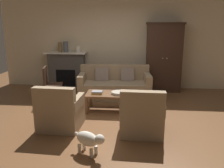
# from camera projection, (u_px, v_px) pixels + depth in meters

# --- Properties ---
(ground_plane) EXTENTS (9.60, 9.60, 0.00)m
(ground_plane) POSITION_uv_depth(u_px,v_px,m) (109.00, 116.00, 5.23)
(ground_plane) COLOR brown
(back_wall) EXTENTS (7.20, 0.10, 2.80)m
(back_wall) POSITION_uv_depth(u_px,v_px,m) (117.00, 43.00, 7.35)
(back_wall) COLOR beige
(back_wall) RESTS_ON ground
(fireplace) EXTENTS (1.26, 0.48, 1.12)m
(fireplace) POSITION_uv_depth(u_px,v_px,m) (67.00, 70.00, 7.44)
(fireplace) COLOR #4C4947
(fireplace) RESTS_ON ground
(armoire) EXTENTS (1.06, 0.57, 2.01)m
(armoire) POSITION_uv_depth(u_px,v_px,m) (164.00, 57.00, 7.01)
(armoire) COLOR #382319
(armoire) RESTS_ON ground
(couch) EXTENTS (1.97, 0.98, 0.86)m
(couch) POSITION_uv_depth(u_px,v_px,m) (115.00, 86.00, 6.49)
(couch) COLOR #937A5B
(couch) RESTS_ON ground
(coffee_table) EXTENTS (1.10, 0.60, 0.42)m
(coffee_table) POSITION_uv_depth(u_px,v_px,m) (110.00, 96.00, 5.47)
(coffee_table) COLOR brown
(coffee_table) RESTS_ON ground
(fruit_bowl) EXTENTS (0.33, 0.33, 0.05)m
(fruit_bowl) POSITION_uv_depth(u_px,v_px,m) (119.00, 93.00, 5.39)
(fruit_bowl) COLOR beige
(fruit_bowl) RESTS_ON coffee_table
(book_stack) EXTENTS (0.25, 0.18, 0.06)m
(book_stack) POSITION_uv_depth(u_px,v_px,m) (97.00, 92.00, 5.41)
(book_stack) COLOR gold
(book_stack) RESTS_ON coffee_table
(mantel_vase_bronze) EXTENTS (0.11, 0.11, 0.30)m
(mantel_vase_bronze) POSITION_uv_depth(u_px,v_px,m) (60.00, 47.00, 7.27)
(mantel_vase_bronze) COLOR olive
(mantel_vase_bronze) RESTS_ON fireplace
(mantel_vase_slate) EXTENTS (0.15, 0.15, 0.32)m
(mantel_vase_slate) POSITION_uv_depth(u_px,v_px,m) (66.00, 47.00, 7.25)
(mantel_vase_slate) COLOR #565B66
(mantel_vase_slate) RESTS_ON fireplace
(mantel_vase_cream) EXTENTS (0.14, 0.14, 0.19)m
(mantel_vase_cream) POSITION_uv_depth(u_px,v_px,m) (78.00, 49.00, 7.23)
(mantel_vase_cream) COLOR beige
(mantel_vase_cream) RESTS_ON fireplace
(armchair_near_left) EXTENTS (0.81, 0.81, 0.88)m
(armchair_near_left) POSITION_uv_depth(u_px,v_px,m) (60.00, 113.00, 4.56)
(armchair_near_left) COLOR #997F60
(armchair_near_left) RESTS_ON ground
(armchair_near_right) EXTENTS (0.80, 0.79, 0.88)m
(armchair_near_right) POSITION_uv_depth(u_px,v_px,m) (142.00, 117.00, 4.34)
(armchair_near_right) COLOR #997F60
(armchair_near_right) RESTS_ON ground
(side_chair_wooden) EXTENTS (0.52, 0.52, 0.90)m
(side_chair_wooden) POSITION_uv_depth(u_px,v_px,m) (50.00, 82.00, 6.13)
(side_chair_wooden) COLOR #382319
(side_chair_wooden) RESTS_ON ground
(dog) EXTENTS (0.51, 0.38, 0.39)m
(dog) POSITION_uv_depth(u_px,v_px,m) (89.00, 140.00, 3.65)
(dog) COLOR beige
(dog) RESTS_ON ground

